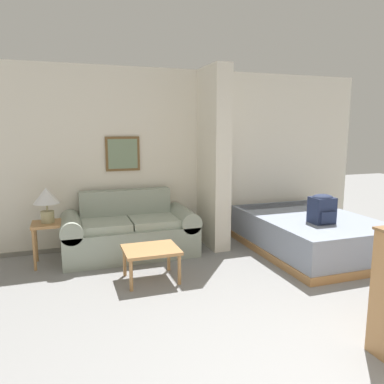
# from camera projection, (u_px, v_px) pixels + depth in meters

# --- Properties ---
(wall_back) EXTENTS (6.35, 0.16, 2.60)m
(wall_back) POSITION_uv_depth(u_px,v_px,m) (176.00, 157.00, 5.73)
(wall_back) COLOR silver
(wall_back) RESTS_ON ground_plane
(wall_partition_pillar) EXTENTS (0.24, 0.77, 2.60)m
(wall_partition_pillar) POSITION_uv_depth(u_px,v_px,m) (213.00, 159.00, 5.46)
(wall_partition_pillar) COLOR silver
(wall_partition_pillar) RESTS_ON ground_plane
(couch) EXTENTS (1.82, 0.84, 0.87)m
(couch) POSITION_uv_depth(u_px,v_px,m) (130.00, 232.00, 5.18)
(couch) COLOR #99A393
(couch) RESTS_ON ground_plane
(coffee_table) EXTENTS (0.62, 0.53, 0.38)m
(coffee_table) POSITION_uv_depth(u_px,v_px,m) (151.00, 252.00, 4.29)
(coffee_table) COLOR #B27F4C
(coffee_table) RESTS_ON ground_plane
(side_table) EXTENTS (0.40, 0.40, 0.55)m
(side_table) POSITION_uv_depth(u_px,v_px,m) (49.00, 231.00, 4.77)
(side_table) COLOR #B27F4C
(side_table) RESTS_ON ground_plane
(table_lamp) EXTENTS (0.33, 0.33, 0.45)m
(table_lamp) POSITION_uv_depth(u_px,v_px,m) (46.00, 199.00, 4.70)
(table_lamp) COLOR tan
(table_lamp) RESTS_ON side_table
(bed) EXTENTS (1.51, 2.13, 0.51)m
(bed) POSITION_uv_depth(u_px,v_px,m) (308.00, 233.00, 5.34)
(bed) COLOR #B27F4C
(bed) RESTS_ON ground_plane
(backpack) EXTENTS (0.29, 0.27, 0.38)m
(backpack) POSITION_uv_depth(u_px,v_px,m) (322.00, 208.00, 4.88)
(backpack) COLOR #232D4C
(backpack) RESTS_ON bed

